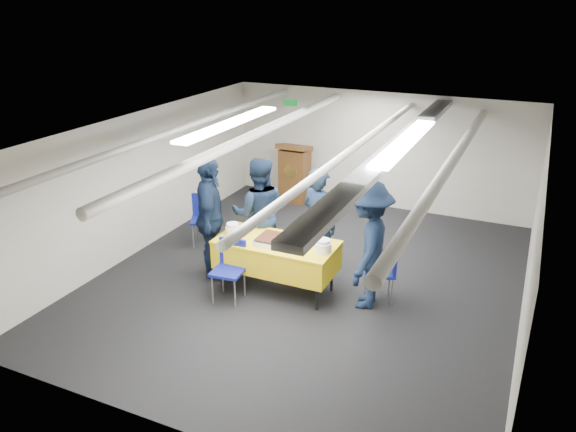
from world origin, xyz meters
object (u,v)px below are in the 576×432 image
object	(u,v)px
serving_table	(277,255)
chair_left	(204,214)
sailor_c	(210,218)
sailor_d	(367,245)
chair_near	(230,264)
podium	(295,172)
sailor_a	(319,223)
chair_right	(386,266)
sheet_cake	(277,241)
sailor_b	(259,214)

from	to	relation	value
serving_table	chair_left	xyz separation A→B (m)	(-1.86, 0.99, -0.03)
sailor_c	sailor_d	size ratio (longest dim) A/B	1.04
chair_left	sailor_d	world-z (taller)	sailor_d
serving_table	chair_near	distance (m)	0.68
sailor_c	sailor_d	distance (m)	2.39
sailor_d	chair_near	bearing A→B (deg)	-78.18
chair_left	podium	bearing A→B (deg)	77.55
sailor_a	sailor_c	xyz separation A→B (m)	(-1.47, -0.66, 0.07)
chair_right	chair_left	size ratio (longest dim) A/B	1.00
sailor_c	sailor_d	world-z (taller)	sailor_c
chair_near	sailor_c	size ratio (longest dim) A/B	0.47
chair_right	sailor_d	bearing A→B (deg)	-136.33
sailor_a	sheet_cake	bearing A→B (deg)	90.41
sheet_cake	sailor_a	size ratio (longest dim) A/B	0.33
chair_near	chair_left	distance (m)	2.00
serving_table	podium	size ratio (longest dim) A/B	1.38
podium	chair_right	world-z (taller)	podium
chair_near	sailor_c	world-z (taller)	sailor_c
chair_left	sailor_b	size ratio (longest dim) A/B	0.49
serving_table	chair_right	size ratio (longest dim) A/B	1.99
chair_left	sailor_b	world-z (taller)	sailor_b
sheet_cake	sailor_b	xyz separation A→B (m)	(-0.62, 0.66, 0.07)
podium	sailor_a	xyz separation A→B (m)	(1.66, -2.88, 0.25)
sheet_cake	chair_right	size ratio (longest dim) A/B	0.65
sheet_cake	podium	distance (m)	3.87
serving_table	podium	distance (m)	3.78
chair_near	sailor_b	world-z (taller)	sailor_b
serving_table	sailor_d	bearing A→B (deg)	6.10
sailor_d	chair_right	bearing A→B (deg)	126.47
chair_left	sailor_c	world-z (taller)	sailor_c
sailor_a	sailor_c	bearing A→B (deg)	48.54
sheet_cake	sailor_d	world-z (taller)	sailor_d
serving_table	sailor_b	size ratio (longest dim) A/B	0.97
sheet_cake	podium	xyz separation A→B (m)	(-1.33, 3.63, -0.20)
chair_near	chair_right	xyz separation A→B (m)	(2.00, 0.82, 0.00)
chair_left	sailor_a	bearing A→B (deg)	-7.86
chair_left	sailor_b	bearing A→B (deg)	-17.38
chair_left	sailor_a	xyz separation A→B (m)	(2.23, -0.31, 0.33)
podium	chair_near	size ratio (longest dim) A/B	1.44
chair_right	serving_table	bearing A→B (deg)	-167.01
podium	chair_near	distance (m)	4.11
sailor_a	sailor_d	size ratio (longest dim) A/B	0.96
sailor_b	chair_near	bearing A→B (deg)	70.15
serving_table	sailor_b	world-z (taller)	sailor_b
sailor_b	podium	bearing A→B (deg)	-101.30
podium	sailor_c	bearing A→B (deg)	-86.89
sailor_c	sailor_d	xyz separation A→B (m)	(2.39, 0.12, -0.04)
sheet_cake	sailor_c	bearing A→B (deg)	175.62
serving_table	sailor_b	xyz separation A→B (m)	(-0.58, 0.59, 0.33)
sailor_b	sailor_d	world-z (taller)	sailor_d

